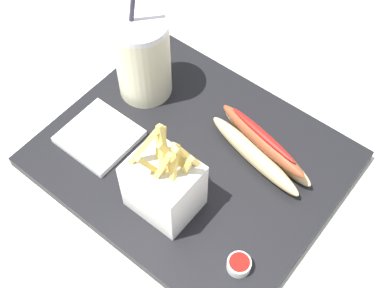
{
  "coord_description": "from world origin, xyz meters",
  "views": [
    {
      "loc": [
        -0.27,
        0.34,
        0.68
      ],
      "look_at": [
        0.0,
        0.0,
        0.05
      ],
      "focal_mm": 48.47,
      "sensor_mm": 36.0,
      "label": 1
    }
  ],
  "objects_px": {
    "soda_cup": "(143,58)",
    "fries_basket": "(164,185)",
    "hot_dog_1": "(261,148)",
    "ketchup_cup_1": "(239,264)",
    "napkin_stack": "(99,136)"
  },
  "relations": [
    {
      "from": "hot_dog_1",
      "to": "napkin_stack",
      "type": "relative_size",
      "value": 1.76
    },
    {
      "from": "fries_basket",
      "to": "napkin_stack",
      "type": "xyz_separation_m",
      "value": [
        0.15,
        -0.02,
        -0.05
      ]
    },
    {
      "from": "hot_dog_1",
      "to": "ketchup_cup_1",
      "type": "bearing_deg",
      "value": 115.78
    },
    {
      "from": "soda_cup",
      "to": "fries_basket",
      "type": "xyz_separation_m",
      "value": [
        -0.16,
        0.14,
        -0.02
      ]
    },
    {
      "from": "ketchup_cup_1",
      "to": "napkin_stack",
      "type": "xyz_separation_m",
      "value": [
        0.29,
        -0.04,
        -0.0
      ]
    },
    {
      "from": "fries_basket",
      "to": "napkin_stack",
      "type": "height_order",
      "value": "fries_basket"
    },
    {
      "from": "soda_cup",
      "to": "ketchup_cup_1",
      "type": "bearing_deg",
      "value": 152.62
    },
    {
      "from": "soda_cup",
      "to": "fries_basket",
      "type": "relative_size",
      "value": 1.43
    },
    {
      "from": "soda_cup",
      "to": "fries_basket",
      "type": "bearing_deg",
      "value": 138.87
    },
    {
      "from": "fries_basket",
      "to": "ketchup_cup_1",
      "type": "height_order",
      "value": "fries_basket"
    },
    {
      "from": "soda_cup",
      "to": "napkin_stack",
      "type": "relative_size",
      "value": 2.16
    },
    {
      "from": "hot_dog_1",
      "to": "soda_cup",
      "type": "bearing_deg",
      "value": 1.37
    },
    {
      "from": "hot_dog_1",
      "to": "ketchup_cup_1",
      "type": "height_order",
      "value": "hot_dog_1"
    },
    {
      "from": "soda_cup",
      "to": "ketchup_cup_1",
      "type": "xyz_separation_m",
      "value": [
        -0.3,
        0.16,
        -0.06
      ]
    },
    {
      "from": "fries_basket",
      "to": "soda_cup",
      "type": "bearing_deg",
      "value": -41.13
    }
  ]
}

